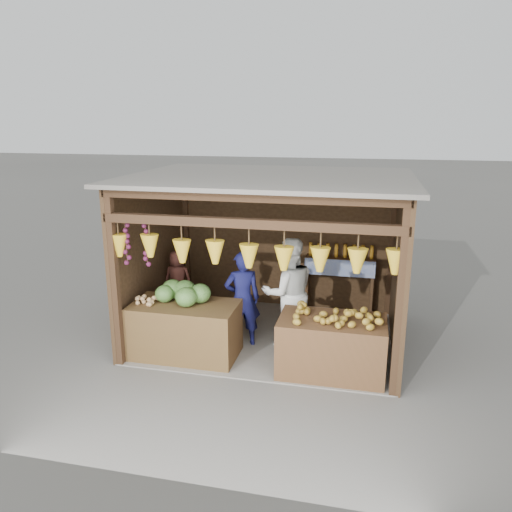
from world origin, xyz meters
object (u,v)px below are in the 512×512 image
at_px(counter_right, 331,347).
at_px(man_standing, 242,299).
at_px(vendor_seated, 178,280).
at_px(counter_left, 185,330).
at_px(woman_standing, 289,293).

xyz_separation_m(counter_right, man_standing, (-1.44, 0.62, 0.36)).
distance_m(man_standing, vendor_seated, 1.47).
relative_size(counter_left, vendor_seated, 1.51).
bearing_deg(vendor_seated, woman_standing, 167.66).
xyz_separation_m(counter_left, vendor_seated, (-0.57, 1.19, 0.38)).
height_order(counter_left, woman_standing, woman_standing).
bearing_deg(vendor_seated, man_standing, 154.92).
relative_size(man_standing, vendor_seated, 1.48).
xyz_separation_m(woman_standing, vendor_seated, (-2.02, 0.48, -0.08)).
distance_m(woman_standing, vendor_seated, 2.08).
height_order(counter_right, woman_standing, woman_standing).
distance_m(counter_right, man_standing, 1.61).
distance_m(counter_right, woman_standing, 1.18).
bearing_deg(vendor_seated, counter_right, 156.29).
bearing_deg(counter_left, vendor_seated, 115.50).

